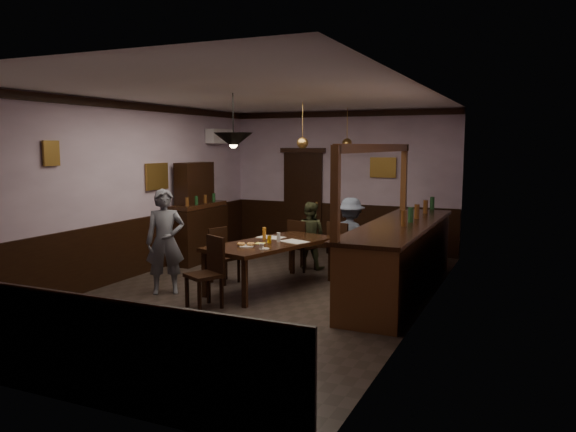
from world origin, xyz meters
The scene contains 31 objects.
room centered at (0.00, 0.00, 1.50)m, with size 5.01×8.01×3.01m.
dining_table centered at (0.07, 0.32, 0.69)m, with size 1.58×2.39×0.75m.
chair_far_left centered at (0.00, 1.66, 0.51)m, with size 0.50×0.50×0.93m.
chair_far_right centered at (0.86, 1.41, 0.54)m, with size 0.53×0.53×0.98m.
chair_near centered at (-0.29, -0.95, 0.55)m, with size 0.58×0.58×1.00m.
chair_side centered at (-0.87, 0.39, 0.49)m, with size 0.49×0.49×0.90m.
person_standing centered at (-1.29, -0.59, 0.80)m, with size 0.59×0.38×1.61m, color #5A5D67.
person_seated_left centered at (0.08, 1.93, 0.62)m, with size 0.60×0.47×1.24m, color #3E4328.
person_seated_right centered at (0.94, 1.68, 0.68)m, with size 0.88×0.51×1.37m, color slate.
newspaper_left centered at (-0.12, 0.70, 0.75)m, with size 0.42×0.30×0.01m, color silver.
newspaper_right centered at (0.40, 0.48, 0.75)m, with size 0.42×0.30×0.01m, color silver.
napkin centered at (-0.03, 0.13, 0.75)m, with size 0.15×0.15×0.00m, color #EEE858.
saucer centered at (0.24, -0.28, 0.76)m, with size 0.15×0.15×0.01m, color white.
coffee_cup centered at (0.22, -0.31, 0.80)m, with size 0.08×0.08×0.07m, color white.
pastry_plate centered at (-0.09, -0.21, 0.76)m, with size 0.22×0.22×0.01m, color white.
pastry_ring_a centered at (-0.18, -0.21, 0.79)m, with size 0.13×0.13×0.04m, color #C68C47.
pastry_ring_b centered at (-0.05, -0.15, 0.79)m, with size 0.13×0.13×0.04m, color #C68C47.
soda_can centered at (0.09, 0.21, 0.81)m, with size 0.07×0.07×0.12m, color gold.
beer_glass centered at (-0.13, 0.47, 0.85)m, with size 0.06×0.06×0.20m, color #BF721E.
water_glass centered at (0.17, 0.37, 0.82)m, with size 0.06×0.06×0.15m, color silver.
pepper_mill centered at (-0.52, -0.29, 0.82)m, with size 0.04×0.04×0.14m, color black.
sideboard centered at (-2.21, 1.70, 0.77)m, with size 0.52×1.46×1.93m.
bar_counter centered at (1.99, 0.86, 0.58)m, with size 0.94×4.06×2.28m.
door_back centered at (-0.90, 3.95, 1.05)m, with size 0.90×0.06×2.10m, color black.
ac_unit centered at (-2.38, 2.90, 2.45)m, with size 0.20×0.85×0.30m.
picture_left_small centered at (-2.46, -1.60, 2.15)m, with size 0.04×0.28×0.36m.
picture_left_large centered at (-2.46, 0.80, 1.70)m, with size 0.04×0.62×0.48m.
picture_back centered at (0.90, 3.96, 1.80)m, with size 0.55×0.04×0.42m.
pendant_iron centered at (-0.15, -0.45, 2.33)m, with size 0.56×0.56×0.78m.
pendant_brass_mid centered at (0.10, 1.52, 2.30)m, with size 0.20×0.20×0.81m.
pendant_brass_far centered at (0.30, 3.37, 2.30)m, with size 0.20×0.20×0.81m.
Camera 1 is at (3.86, -7.52, 2.27)m, focal length 35.00 mm.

